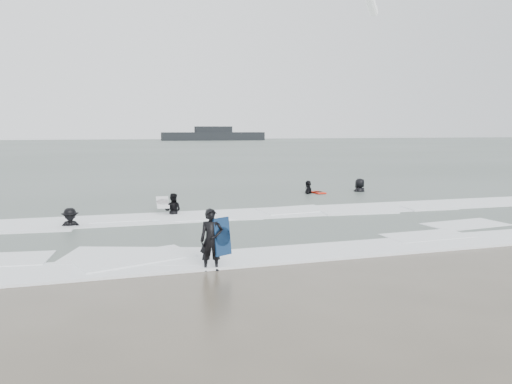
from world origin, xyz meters
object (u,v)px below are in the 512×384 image
object	(u,v)px
surfer_centre	(212,270)
vessel_horizon	(213,135)
surfer_right_far	(360,193)
surfer_right_near	(308,194)
surfer_wading	(173,216)
surfer_breaker	(71,229)

from	to	relation	value
surfer_centre	vessel_horizon	distance (m)	142.47
surfer_centre	surfer_right_far	bearing A→B (deg)	55.34
surfer_right_near	surfer_wading	bearing A→B (deg)	-30.50
surfer_centre	surfer_right_far	size ratio (longest dim) A/B	0.82
surfer_right_near	vessel_horizon	size ratio (longest dim) A/B	0.06
surfer_centre	surfer_right_near	distance (m)	15.27
surfer_breaker	surfer_wading	bearing A→B (deg)	19.21
surfer_right_near	surfer_right_far	xyz separation A→B (m)	(3.08, -0.07, 0.00)
surfer_breaker	surfer_centre	bearing A→B (deg)	-64.69
surfer_breaker	surfer_right_far	distance (m)	16.13
surfer_wading	vessel_horizon	size ratio (longest dim) A/B	0.05
vessel_horizon	surfer_right_near	bearing A→B (deg)	-98.79
surfer_centre	surfer_right_near	xyz separation A→B (m)	(7.87, 13.09, 0.00)
surfer_right_far	vessel_horizon	world-z (taller)	vessel_horizon
surfer_breaker	surfer_right_far	size ratio (longest dim) A/B	0.82
surfer_right_far	vessel_horizon	distance (m)	127.85
surfer_right_near	surfer_right_far	bearing A→B (deg)	117.22
surfer_wading	surfer_right_far	size ratio (longest dim) A/B	0.76
vessel_horizon	surfer_right_far	bearing A→B (deg)	-97.42
surfer_centre	surfer_wading	xyz separation A→B (m)	(-0.01, 8.36, 0.00)
surfer_breaker	surfer_right_far	xyz separation A→B (m)	(14.81, 6.39, 0.00)
surfer_right_near	vessel_horizon	distance (m)	128.21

